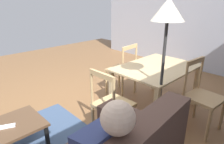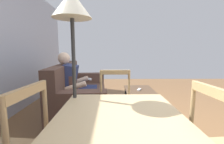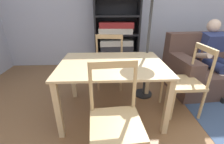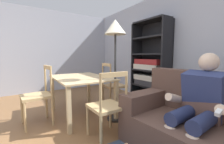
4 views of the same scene
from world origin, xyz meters
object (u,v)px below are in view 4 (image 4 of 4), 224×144
(dining_chair_by_doorway, at_px, (38,96))
(floor_lamp, at_px, (115,36))
(person_lounging, at_px, (198,105))
(couch, at_px, (220,135))
(bookshelf, at_px, (150,69))
(dining_chair_facing_couch, at_px, (107,106))
(dining_chair_near_wall, at_px, (113,86))
(dining_table, at_px, (81,83))

(dining_chair_by_doorway, height_order, floor_lamp, floor_lamp)
(person_lounging, bearing_deg, dining_chair_by_doorway, -141.91)
(couch, distance_m, bookshelf, 2.11)
(couch, xyz_separation_m, dining_chair_facing_couch, (-1.03, -0.68, 0.11))
(person_lounging, distance_m, dining_chair_near_wall, 1.78)
(bookshelf, distance_m, dining_table, 1.67)
(dining_table, bearing_deg, floor_lamp, 37.72)
(person_lounging, bearing_deg, dining_chair_facing_couch, -140.56)
(dining_chair_facing_couch, bearing_deg, dining_table, -179.97)
(dining_chair_by_doorway, bearing_deg, dining_chair_near_wall, 90.02)
(dining_chair_facing_couch, distance_m, dining_chair_by_doorway, 1.20)
(dining_chair_facing_couch, xyz_separation_m, dining_chair_by_doorway, (-0.96, -0.72, 0.03))
(couch, xyz_separation_m, dining_table, (-1.99, -0.69, 0.28))
(dining_table, bearing_deg, dining_chair_facing_couch, 0.03)
(dining_table, bearing_deg, couch, 18.98)
(dining_table, height_order, dining_chair_near_wall, dining_chair_near_wall)
(dining_chair_facing_couch, bearing_deg, dining_chair_by_doorway, -143.10)
(dining_table, xyz_separation_m, dining_chair_by_doorway, (-0.00, -0.72, -0.14))
(person_lounging, height_order, floor_lamp, floor_lamp)
(person_lounging, xyz_separation_m, bookshelf, (-1.60, 0.98, 0.22))
(dining_chair_near_wall, relative_size, dining_chair_by_doorway, 1.01)
(dining_chair_near_wall, bearing_deg, bookshelf, 79.38)
(person_lounging, xyz_separation_m, floor_lamp, (-1.24, -0.26, 0.85))
(dining_table, xyz_separation_m, dining_chair_near_wall, (-0.00, 0.72, -0.14))
(dining_table, relative_size, dining_chair_by_doorway, 1.32)
(floor_lamp, bearing_deg, couch, 10.63)
(couch, distance_m, dining_chair_by_doorway, 2.45)
(couch, relative_size, person_lounging, 1.76)
(person_lounging, relative_size, floor_lamp, 0.67)
(person_lounging, relative_size, dining_chair_near_wall, 1.19)
(dining_chair_facing_couch, relative_size, floor_lamp, 0.54)
(bookshelf, bearing_deg, person_lounging, -31.31)
(couch, bearing_deg, bookshelf, 152.17)
(bookshelf, bearing_deg, dining_chair_by_doorway, -94.18)
(couch, distance_m, dining_chair_facing_couch, 1.24)
(dining_chair_near_wall, distance_m, dining_chair_by_doorway, 1.44)
(dining_chair_by_doorway, distance_m, floor_lamp, 1.58)
(person_lounging, relative_size, dining_chair_facing_couch, 1.25)
(bookshelf, relative_size, floor_lamp, 1.13)
(dining_table, distance_m, dining_chair_facing_couch, 0.97)
(bookshelf, bearing_deg, floor_lamp, -73.71)
(dining_table, distance_m, dining_chair_by_doorway, 0.74)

